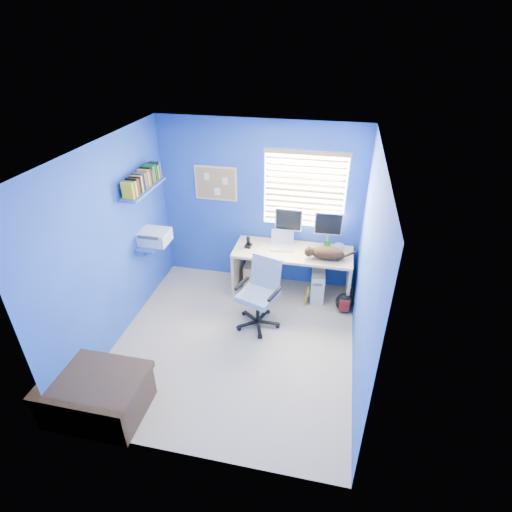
% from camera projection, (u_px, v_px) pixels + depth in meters
% --- Properties ---
extents(floor, '(3.00, 3.20, 0.00)m').
position_uv_depth(floor, '(234.00, 343.00, 5.18)').
color(floor, tan).
rests_on(floor, ground).
extents(ceiling, '(3.00, 3.20, 0.00)m').
position_uv_depth(ceiling, '(227.00, 151.00, 3.91)').
color(ceiling, white).
rests_on(ceiling, wall_back).
extents(wall_back, '(3.00, 0.01, 2.50)m').
position_uv_depth(wall_back, '(259.00, 206.00, 5.89)').
color(wall_back, '#2145A8').
rests_on(wall_back, ground).
extents(wall_front, '(3.00, 0.01, 2.50)m').
position_uv_depth(wall_front, '(179.00, 361.00, 3.19)').
color(wall_front, '#2145A8').
rests_on(wall_front, ground).
extents(wall_left, '(0.01, 3.20, 2.50)m').
position_uv_depth(wall_left, '(111.00, 247.00, 4.81)').
color(wall_left, '#2145A8').
rests_on(wall_left, ground).
extents(wall_right, '(0.01, 3.20, 2.50)m').
position_uv_depth(wall_right, '(366.00, 275.00, 4.27)').
color(wall_right, '#2145A8').
rests_on(wall_right, ground).
extents(desk, '(1.71, 0.65, 0.74)m').
position_uv_depth(desk, '(292.00, 272.00, 5.94)').
color(desk, tan).
rests_on(desk, floor).
extents(laptop, '(0.36, 0.29, 0.22)m').
position_uv_depth(laptop, '(282.00, 241.00, 5.77)').
color(laptop, silver).
rests_on(laptop, desk).
extents(monitor_left, '(0.40, 0.13, 0.54)m').
position_uv_depth(monitor_left, '(288.00, 225.00, 5.86)').
color(monitor_left, silver).
rests_on(monitor_left, desk).
extents(monitor_right, '(0.40, 0.13, 0.54)m').
position_uv_depth(monitor_right, '(328.00, 230.00, 5.74)').
color(monitor_right, silver).
rests_on(monitor_right, desk).
extents(phone, '(0.10, 0.12, 0.17)m').
position_uv_depth(phone, '(248.00, 242.00, 5.81)').
color(phone, black).
rests_on(phone, desk).
extents(mug, '(0.10, 0.09, 0.10)m').
position_uv_depth(mug, '(327.00, 246.00, 5.78)').
color(mug, '#167820').
rests_on(mug, desk).
extents(cd_spindle, '(0.13, 0.13, 0.07)m').
position_uv_depth(cd_spindle, '(339.00, 247.00, 5.79)').
color(cd_spindle, silver).
rests_on(cd_spindle, desk).
extents(cat, '(0.52, 0.33, 0.17)m').
position_uv_depth(cat, '(327.00, 253.00, 5.53)').
color(cat, black).
rests_on(cat, desk).
extents(tower_pc, '(0.22, 0.45, 0.45)m').
position_uv_depth(tower_pc, '(318.00, 284.00, 5.94)').
color(tower_pc, beige).
rests_on(tower_pc, floor).
extents(drawer_boxes, '(0.35, 0.28, 0.41)m').
position_uv_depth(drawer_boxes, '(256.00, 276.00, 6.16)').
color(drawer_boxes, tan).
rests_on(drawer_boxes, floor).
extents(yellow_book, '(0.03, 0.17, 0.24)m').
position_uv_depth(yellow_book, '(306.00, 296.00, 5.85)').
color(yellow_book, yellow).
rests_on(yellow_book, floor).
extents(backpack, '(0.28, 0.23, 0.30)m').
position_uv_depth(backpack, '(345.00, 302.00, 5.67)').
color(backpack, black).
rests_on(backpack, floor).
extents(bed_corner, '(0.98, 0.70, 0.47)m').
position_uv_depth(bed_corner, '(97.00, 395.00, 4.16)').
color(bed_corner, '#452B20').
rests_on(bed_corner, floor).
extents(office_chair, '(0.71, 0.71, 0.97)m').
position_uv_depth(office_chair, '(260.00, 301.00, 5.34)').
color(office_chair, black).
rests_on(office_chair, floor).
extents(window_blinds, '(1.15, 0.05, 1.10)m').
position_uv_depth(window_blinds, '(304.00, 190.00, 5.59)').
color(window_blinds, white).
rests_on(window_blinds, ground).
extents(corkboard, '(0.64, 0.02, 0.52)m').
position_uv_depth(corkboard, '(216.00, 183.00, 5.84)').
color(corkboard, tan).
rests_on(corkboard, ground).
extents(wall_shelves, '(0.42, 0.90, 1.05)m').
position_uv_depth(wall_shelves, '(148.00, 209.00, 5.32)').
color(wall_shelves, '#3351A8').
rests_on(wall_shelves, ground).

